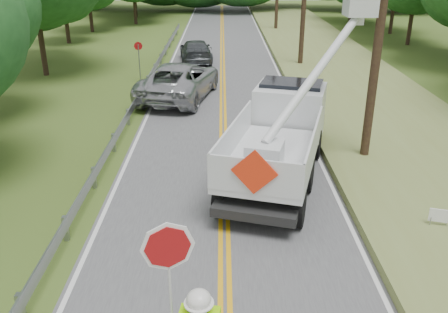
{
  "coord_description": "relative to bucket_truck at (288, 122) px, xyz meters",
  "views": [
    {
      "loc": [
        -0.07,
        -6.61,
        6.93
      ],
      "look_at": [
        0.0,
        6.0,
        1.5
      ],
      "focal_mm": 38.36,
      "sensor_mm": 36.0,
      "label": 1
    }
  ],
  "objects": [
    {
      "name": "tall_grass_verge",
      "position": [
        4.94,
        5.37,
        -1.46
      ],
      "size": [
        7.0,
        96.0,
        0.3
      ],
      "primitive_type": "cube",
      "color": "olive",
      "rests_on": "ground"
    },
    {
      "name": "guardrail",
      "position": [
        -6.18,
        6.27,
        -1.06
      ],
      "size": [
        0.18,
        48.0,
        0.77
      ],
      "color": "gray",
      "rests_on": "ground"
    },
    {
      "name": "yard_sign",
      "position": [
        3.46,
        -4.44,
        -1.06
      ],
      "size": [
        0.52,
        0.18,
        0.77
      ],
      "color": "white",
      "rests_on": "ground"
    },
    {
      "name": "suv_silver",
      "position": [
        -4.36,
        8.46,
        -0.69
      ],
      "size": [
        4.31,
        7.0,
        1.81
      ],
      "primitive_type": "imported",
      "rotation": [
        0.0,
        0.0,
        2.93
      ],
      "color": "#A9ABB0",
      "rests_on": "road"
    },
    {
      "name": "bucket_truck",
      "position": [
        0.0,
        0.0,
        0.0
      ],
      "size": [
        5.2,
        7.75,
        7.14
      ],
      "color": "black",
      "rests_on": "road"
    },
    {
      "name": "stop_sign_permanent",
      "position": [
        -6.89,
        11.78,
        -0.13
      ],
      "size": [
        0.47,
        0.16,
        2.28
      ],
      "color": "gray",
      "rests_on": "ground"
    },
    {
      "name": "road",
      "position": [
        -2.16,
        5.37,
        -1.6
      ],
      "size": [
        7.2,
        96.0,
        0.03
      ],
      "color": "#4A4A4D",
      "rests_on": "ground"
    },
    {
      "name": "suv_darkgrey",
      "position": [
        -3.96,
        17.15,
        -0.88
      ],
      "size": [
        2.56,
        5.14,
        1.43
      ],
      "primitive_type": "imported",
      "rotation": [
        0.0,
        0.0,
        3.26
      ],
      "color": "#3E4347",
      "rests_on": "road"
    }
  ]
}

